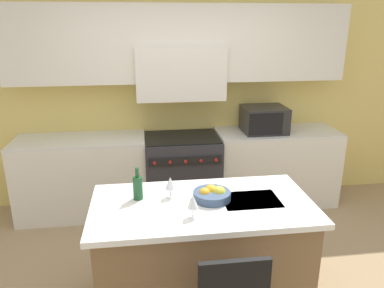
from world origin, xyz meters
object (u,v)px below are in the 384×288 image
wine_bottle (138,187)px  wine_glass_far (170,184)px  range_stove (182,173)px  microwave (264,119)px  wine_glass_near (193,202)px  fruit_bowl (212,194)px

wine_bottle → wine_glass_far: 0.25m
range_stove → wine_bottle: 1.68m
wine_glass_far → range_stove: bearing=80.4°
range_stove → microwave: (1.00, 0.02, 0.63)m
wine_glass_near → fruit_bowl: wine_glass_near is taller
wine_bottle → fruit_bowl: size_ratio=0.89×
wine_glass_near → wine_bottle: bearing=138.2°
wine_glass_far → microwave: bearing=50.8°
fruit_bowl → range_stove: bearing=92.2°
wine_bottle → wine_glass_near: 0.51m
wine_bottle → wine_glass_far: wine_bottle is taller
microwave → wine_bottle: size_ratio=1.96×
microwave → wine_glass_near: bearing=-120.9°
range_stove → wine_glass_far: bearing=-99.6°
microwave → fruit_bowl: bearing=-120.1°
fruit_bowl → wine_glass_far: bearing=166.6°
wine_bottle → wine_glass_near: size_ratio=1.52×
range_stove → wine_glass_far: 1.64m
fruit_bowl → wine_bottle: bearing=171.7°
wine_glass_far → wine_glass_near: bearing=-68.5°
wine_glass_far → fruit_bowl: 0.34m
wine_bottle → wine_glass_near: bearing=-41.8°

